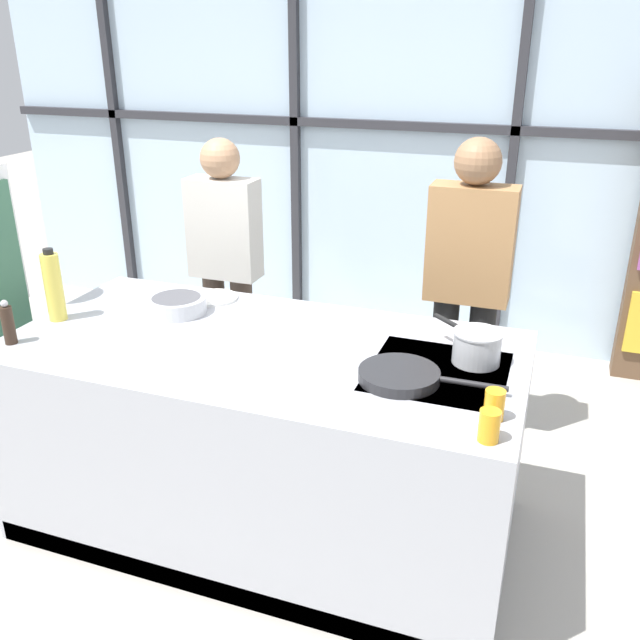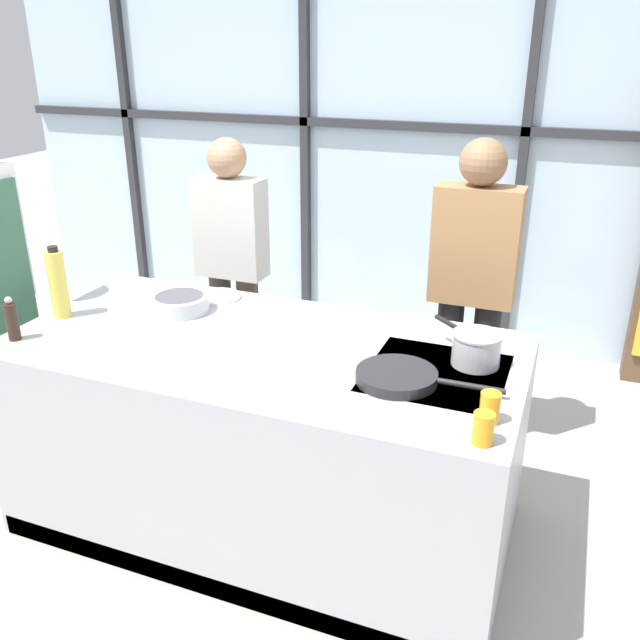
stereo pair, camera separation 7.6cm
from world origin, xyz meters
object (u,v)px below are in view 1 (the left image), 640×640
object	(u,v)px
frying_pan	(401,375)
juice_glass_far	(494,405)
spectator_far_left	(226,258)
juice_glass_near	(489,426)
pepper_grinder	(8,324)
oil_bottle	(54,286)
white_plate	(215,298)
mixing_bowl	(177,304)
spectator_center_left	(468,278)
saucepan	(476,346)

from	to	relation	value
frying_pan	juice_glass_far	size ratio (longest dim) A/B	5.13
spectator_far_left	juice_glass_near	size ratio (longest dim) A/B	14.78
frying_pan	pepper_grinder	distance (m)	1.64
oil_bottle	spectator_far_left	bearing A→B (deg)	75.60
white_plate	juice_glass_far	distance (m)	1.58
juice_glass_near	juice_glass_far	size ratio (longest dim) A/B	1.00
frying_pan	pepper_grinder	world-z (taller)	pepper_grinder
mixing_bowl	juice_glass_far	distance (m)	1.58
mixing_bowl	oil_bottle	bearing A→B (deg)	-150.92
spectator_center_left	saucepan	bearing A→B (deg)	100.38
saucepan	pepper_grinder	distance (m)	1.92
oil_bottle	juice_glass_near	size ratio (longest dim) A/B	3.11
spectator_center_left	juice_glass_far	bearing A→B (deg)	102.08
spectator_center_left	juice_glass_near	world-z (taller)	spectator_center_left
spectator_far_left	saucepan	world-z (taller)	spectator_far_left
spectator_center_left	frying_pan	bearing A→B (deg)	86.30
saucepan	mixing_bowl	bearing A→B (deg)	177.45
mixing_bowl	pepper_grinder	bearing A→B (deg)	-131.30
white_plate	juice_glass_far	bearing A→B (deg)	-25.92
white_plate	juice_glass_near	xyz separation A→B (m)	(1.42, -0.83, 0.05)
white_plate	spectator_far_left	bearing A→B (deg)	112.72
frying_pan	oil_bottle	size ratio (longest dim) A/B	1.65
juice_glass_far	white_plate	bearing A→B (deg)	154.08
spectator_far_left	frying_pan	bearing A→B (deg)	138.92
white_plate	pepper_grinder	distance (m)	0.94
frying_pan	juice_glass_near	size ratio (longest dim) A/B	5.13
mixing_bowl	oil_bottle	size ratio (longest dim) A/B	0.83
white_plate	juice_glass_near	bearing A→B (deg)	-30.31
white_plate	saucepan	bearing A→B (deg)	-11.85
pepper_grinder	juice_glass_far	distance (m)	1.98
spectator_far_left	pepper_grinder	distance (m)	1.42
frying_pan	saucepan	xyz separation A→B (m)	(0.24, 0.25, 0.05)
oil_bottle	juice_glass_near	distance (m)	2.00
frying_pan	pepper_grinder	bearing A→B (deg)	-171.99
white_plate	juice_glass_near	world-z (taller)	juice_glass_near
frying_pan	juice_glass_near	bearing A→B (deg)	-40.49
juice_glass_far	juice_glass_near	bearing A→B (deg)	-90.00
oil_bottle	white_plate	bearing A→B (deg)	40.66
saucepan	juice_glass_far	distance (m)	0.43
spectator_far_left	juice_glass_near	distance (m)	2.23
spectator_far_left	juice_glass_far	size ratio (longest dim) A/B	14.78
juice_glass_near	oil_bottle	bearing A→B (deg)	169.64
saucepan	juice_glass_near	size ratio (longest dim) A/B	2.80
frying_pan	spectator_center_left	bearing A→B (deg)	86.30
frying_pan	juice_glass_near	xyz separation A→B (m)	(0.36, -0.31, 0.03)
spectator_far_left	white_plate	distance (m)	0.68
mixing_bowl	oil_bottle	xyz separation A→B (m)	(-0.46, -0.26, 0.12)
spectator_center_left	oil_bottle	size ratio (longest dim) A/B	4.96
spectator_center_left	saucepan	distance (m)	0.92
oil_bottle	juice_glass_far	distance (m)	1.98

